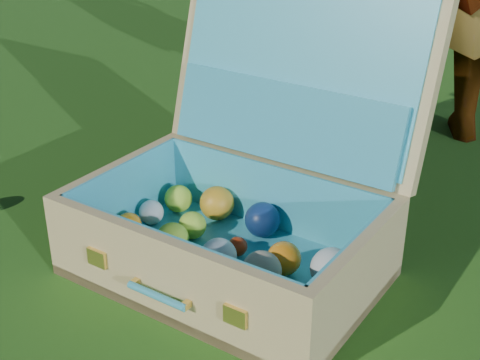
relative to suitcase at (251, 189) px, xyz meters
name	(u,v)px	position (x,y,z in m)	size (l,w,h in m)	color
ground	(216,254)	(-0.08, -0.03, -0.18)	(60.00, 60.00, 0.00)	#215114
suitcase	(251,189)	(0.00, 0.00, 0.00)	(0.82, 0.78, 0.64)	tan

